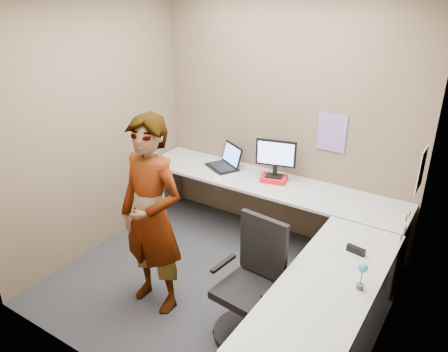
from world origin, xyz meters
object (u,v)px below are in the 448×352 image
Objects in this scene: desk at (279,228)px; person at (152,217)px; office_chair at (251,292)px; monitor at (276,155)px.

person is (-0.77, -0.87, 0.30)m from desk.
office_chair is at bearing 9.96° from person.
desk is at bearing -73.91° from monitor.
desk is 1.20m from person.
office_chair is at bearing -83.85° from monitor.
monitor is at bearing 120.22° from desk.
person reaches higher than office_chair.
desk is at bearing 106.17° from office_chair.
monitor is (-0.38, 0.66, 0.44)m from desk.
monitor is 1.62m from office_chair.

